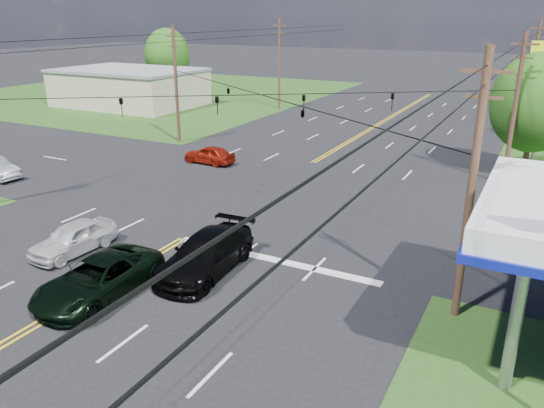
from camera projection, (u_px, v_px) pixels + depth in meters
The scene contains 17 objects.
ground at pixel (261, 193), 32.58m from camera, with size 280.00×280.00×0.00m, color black.
grass_nw at pixel (153, 92), 74.54m from camera, with size 46.00×48.00×0.03m, color #274516.
stop_bar at pixel (273, 260), 23.72m from camera, with size 10.00×0.50×0.02m, color silver.
retail_nw at pixel (130, 88), 63.34m from camera, with size 16.00×11.00×4.00m, color tan.
pole_se at pixel (471, 187), 17.74m from camera, with size 1.60×0.28×9.50m.
pole_nw at pixel (176, 84), 44.10m from camera, with size 1.60×0.28×9.50m.
pole_ne at pixel (515, 108), 32.75m from camera, with size 1.60×0.28×9.50m.
pole_left_far at pixel (279, 63), 59.86m from camera, with size 1.60×0.28×10.00m.
pole_right_far at pixel (532, 75), 48.51m from camera, with size 1.60×0.28×10.00m.
span_wire_signals at pixel (261, 95), 30.55m from camera, with size 26.00×18.00×1.13m.
power_lines at pixel (242, 50), 28.00m from camera, with size 26.04×100.00×0.64m.
tree_right_a at pixel (535, 103), 34.83m from camera, with size 5.70×5.70×8.18m.
tree_far_l at pixel (167, 55), 71.48m from camera, with size 6.08×6.08×8.72m.
pickup_dkgreen at pixel (99, 278), 20.43m from camera, with size 2.54×5.52×1.53m, color black.
suv_black at pixel (206, 254), 22.38m from camera, with size 2.30×5.66×1.64m, color black.
pickup_white at pixel (73, 238), 24.24m from camera, with size 1.70×4.23×1.44m, color silver.
sedan_red at pixel (209, 155), 38.87m from camera, with size 1.57×3.90×1.33m, color maroon.
Camera 1 is at (14.90, -15.06, 10.38)m, focal length 35.00 mm.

